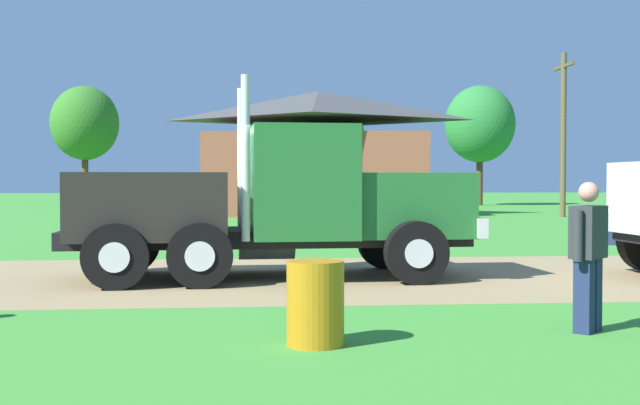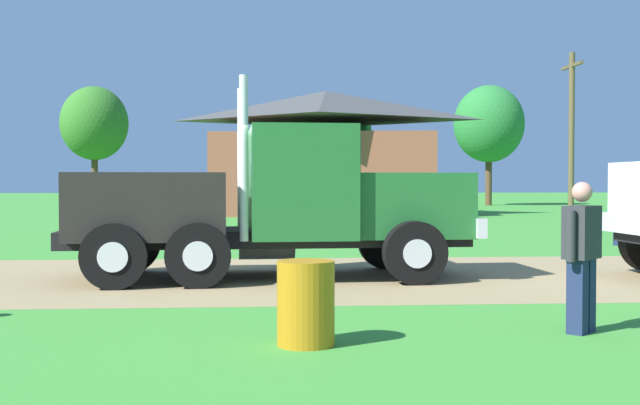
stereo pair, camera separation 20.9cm
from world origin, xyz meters
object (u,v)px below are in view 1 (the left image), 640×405
object	(u,v)px
truck_foreground_white	(272,206)
shed_building	(318,155)
utility_pole_near	(563,130)
visitor_far_side	(613,211)
steel_barrel	(315,303)
visitor_standing_near	(588,251)

from	to	relation	value
truck_foreground_white	shed_building	xyz separation A→B (m)	(2.91, 25.56, 1.71)
utility_pole_near	shed_building	bearing A→B (deg)	161.18
truck_foreground_white	visitor_far_side	world-z (taller)	truck_foreground_white
truck_foreground_white	shed_building	bearing A→B (deg)	83.52
visitor_far_side	utility_pole_near	size ratio (longest dim) A/B	0.21
steel_barrel	visitor_standing_near	bearing A→B (deg)	8.39
visitor_standing_near	steel_barrel	size ratio (longest dim) A/B	1.93
shed_building	steel_barrel	bearing A→B (deg)	-94.81
visitor_standing_near	truck_foreground_white	bearing A→B (deg)	122.49
steel_barrel	utility_pole_near	size ratio (longest dim) A/B	0.11
visitor_standing_near	steel_barrel	distance (m)	3.05
shed_building	visitor_far_side	bearing A→B (deg)	-72.85
visitor_standing_near	visitor_far_side	size ratio (longest dim) A/B	1.03
shed_building	truck_foreground_white	bearing A→B (deg)	-96.48
visitor_standing_near	utility_pole_near	distance (m)	29.13
truck_foreground_white	utility_pole_near	distance (m)	25.99
truck_foreground_white	steel_barrel	world-z (taller)	truck_foreground_white
truck_foreground_white	shed_building	distance (m)	25.78
visitor_far_side	shed_building	size ratio (longest dim) A/B	0.13
visitor_far_side	shed_building	xyz separation A→B (m)	(-5.96, 19.31, 2.07)
truck_foreground_white	visitor_far_side	xyz separation A→B (m)	(8.87, 6.25, -0.36)
shed_building	utility_pole_near	bearing A→B (deg)	-18.82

